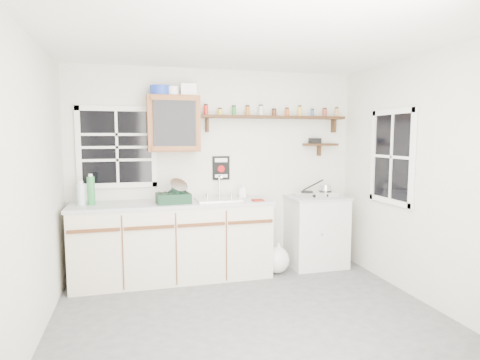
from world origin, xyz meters
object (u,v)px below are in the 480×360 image
(hotplate, at_px, (316,194))
(spice_shelf, at_px, (274,117))
(dish_rack, at_px, (175,195))
(right_cabinet, at_px, (316,231))
(upper_cabinet, at_px, (173,124))
(main_cabinet, at_px, (174,240))

(hotplate, bearing_deg, spice_shelf, 163.41)
(hotplate, bearing_deg, dish_rack, -171.72)
(right_cabinet, distance_m, spice_shelf, 1.58)
(dish_rack, bearing_deg, right_cabinet, -0.90)
(upper_cabinet, relative_size, hotplate, 1.22)
(upper_cabinet, distance_m, dish_rack, 0.85)
(main_cabinet, xyz_separation_m, spice_shelf, (1.30, 0.21, 1.47))
(spice_shelf, bearing_deg, hotplate, -22.08)
(spice_shelf, xyz_separation_m, dish_rack, (-1.29, -0.30, -0.92))
(hotplate, bearing_deg, right_cabinet, 52.20)
(spice_shelf, xyz_separation_m, hotplate, (0.51, -0.21, -0.98))
(main_cabinet, bearing_deg, spice_shelf, 9.28)
(spice_shelf, bearing_deg, upper_cabinet, -176.88)
(upper_cabinet, bearing_deg, right_cabinet, -3.76)
(right_cabinet, bearing_deg, hotplate, -133.29)
(upper_cabinet, xyz_separation_m, hotplate, (1.78, -0.14, -0.88))
(right_cabinet, height_order, spice_shelf, spice_shelf)
(spice_shelf, height_order, dish_rack, spice_shelf)
(main_cabinet, xyz_separation_m, upper_cabinet, (0.03, 0.14, 1.36))
(main_cabinet, bearing_deg, hotplate, 0.17)
(spice_shelf, relative_size, hotplate, 3.58)
(main_cabinet, height_order, dish_rack, dish_rack)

